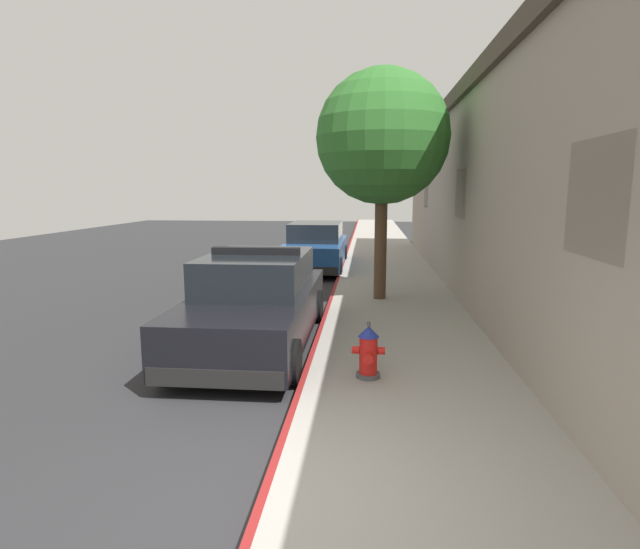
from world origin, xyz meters
TOP-DOWN VIEW (x-y plane):
  - ground_plane at (-4.58, 10.00)m, footprint 28.25×60.00m
  - sidewalk_pavement at (1.42, 10.00)m, footprint 2.84×60.00m
  - curb_painted_edge at (-0.04, 10.00)m, footprint 0.08×60.00m
  - storefront_building at (5.48, 8.12)m, footprint 5.53×24.84m
  - police_cruiser at (-1.08, 4.61)m, footprint 1.94×4.84m
  - parked_car_silver_ahead at (-0.94, 13.18)m, footprint 1.94×4.84m
  - fire_hydrant at (0.81, 2.83)m, footprint 0.44×0.40m
  - street_tree at (1.08, 7.94)m, footprint 2.95×2.95m

SIDE VIEW (x-z plane):
  - ground_plane at x=-4.58m, z-range -0.20..0.00m
  - sidewalk_pavement at x=1.42m, z-range 0.00..0.16m
  - curb_painted_edge at x=-0.04m, z-range 0.00..0.16m
  - fire_hydrant at x=0.81m, z-range 0.13..0.89m
  - parked_car_silver_ahead at x=-0.94m, z-range -0.04..1.52m
  - police_cruiser at x=-1.08m, z-range -0.10..1.58m
  - storefront_building at x=5.48m, z-range 0.01..5.01m
  - street_tree at x=1.08m, z-range 1.21..6.31m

